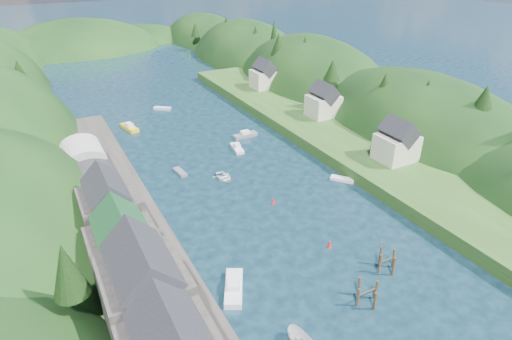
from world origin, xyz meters
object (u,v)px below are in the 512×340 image
channel_buoy_near (329,244)px  channel_buoy_far (273,201)px  piling_cluster_far (387,263)px  piling_cluster_near (367,295)px

channel_buoy_near → channel_buoy_far: size_ratio=1.00×
channel_buoy_near → channel_buoy_far: 14.15m
piling_cluster_far → channel_buoy_far: bearing=102.8°
piling_cluster_near → channel_buoy_near: (2.60, 10.89, -0.65)m
channel_buoy_far → piling_cluster_near: bearing=-93.2°
piling_cluster_far → channel_buoy_far: (-4.91, 21.68, -0.76)m
piling_cluster_far → channel_buoy_far: 22.24m
channel_buoy_far → channel_buoy_near: bearing=-85.1°
channel_buoy_far → piling_cluster_far: bearing=-77.2°
channel_buoy_near → piling_cluster_near: bearing=-103.4°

